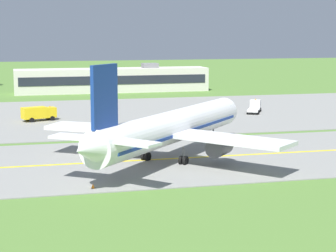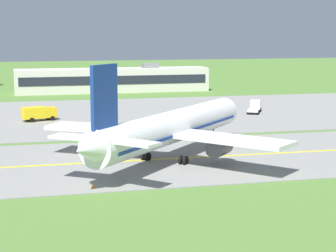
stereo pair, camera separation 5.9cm
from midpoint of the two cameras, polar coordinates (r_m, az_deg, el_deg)
The scene contains 9 objects.
ground_plane at distance 77.44m, azimuth 0.61°, elevation -3.11°, with size 500.00×500.00×0.00m, color #517A33.
taxiway_strip at distance 77.43m, azimuth 0.61°, elevation -3.07°, with size 240.00×28.00×0.10m, color gray.
apron_pad at distance 119.99m, azimuth 0.13°, elevation 1.22°, with size 140.00×52.00×0.10m, color gray.
taxiway_centreline at distance 77.42m, azimuth 0.61°, elevation -3.03°, with size 220.00×0.60×0.01m, color yellow.
airplane_lead at distance 75.89m, azimuth 0.18°, elevation -0.18°, with size 30.04×32.32×12.70m.
service_truck_baggage at distance 121.68m, azimuth 8.03°, elevation 1.78°, with size 4.84×6.61×2.59m.
service_truck_fuel at distance 111.46m, azimuth -11.94°, elevation 1.20°, with size 6.34×3.84×2.60m.
terminal_building at distance 161.69m, azimuth -5.16°, elevation 4.27°, with size 50.20×8.33×7.35m.
traffic_cone_near_edge at distance 63.54m, azimuth -7.01°, elevation -5.58°, with size 0.44×0.44×0.60m, color orange.
Camera 1 is at (-19.31, -73.23, 16.16)m, focal length 65.66 mm.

